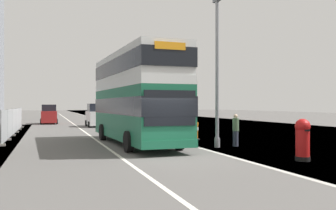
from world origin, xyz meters
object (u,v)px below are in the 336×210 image
at_px(red_pillar_postbox, 303,138).
at_px(car_receding_mid, 49,115).
at_px(double_decker_bus, 135,96).
at_px(lamppost_foreground, 217,77).
at_px(roadworks_barrier, 187,129).
at_px(car_oncoming_near, 96,116).
at_px(pedestrian_at_kerb, 236,130).

relative_size(red_pillar_postbox, car_receding_mid, 0.37).
distance_m(double_decker_bus, lamppost_foreground, 4.78).
bearing_deg(roadworks_barrier, car_oncoming_near, 102.29).
relative_size(double_decker_bus, car_receding_mid, 2.50).
xyz_separation_m(roadworks_barrier, pedestrian_at_kerb, (1.18, -4.09, 0.18)).
bearing_deg(roadworks_barrier, double_decker_bus, -159.88).
distance_m(lamppost_foreground, red_pillar_postbox, 6.06).
xyz_separation_m(double_decker_bus, car_oncoming_near, (0.06, 17.78, -1.61)).
distance_m(roadworks_barrier, pedestrian_at_kerb, 4.26).
relative_size(double_decker_bus, lamppost_foreground, 1.44).
height_order(double_decker_bus, pedestrian_at_kerb, double_decker_bus).
xyz_separation_m(double_decker_bus, lamppost_foreground, (3.68, -2.89, 0.96)).
relative_size(lamppost_foreground, car_receding_mid, 1.74).
bearing_deg(car_oncoming_near, pedestrian_at_kerb, -76.94).
xyz_separation_m(lamppost_foreground, red_pillar_postbox, (1.19, -5.27, -2.74)).
height_order(red_pillar_postbox, car_oncoming_near, car_oncoming_near).
bearing_deg(car_oncoming_near, roadworks_barrier, -77.71).
height_order(lamppost_foreground, red_pillar_postbox, lamppost_foreground).
relative_size(car_oncoming_near, car_receding_mid, 1.02).
bearing_deg(red_pillar_postbox, car_oncoming_near, 100.48).
height_order(roadworks_barrier, pedestrian_at_kerb, pedestrian_at_kerb).
bearing_deg(pedestrian_at_kerb, red_pillar_postbox, -89.61).
bearing_deg(car_oncoming_near, double_decker_bus, -90.19).
distance_m(double_decker_bus, red_pillar_postbox, 9.66).
height_order(double_decker_bus, red_pillar_postbox, double_decker_bus).
relative_size(roadworks_barrier, pedestrian_at_kerb, 0.94).
relative_size(red_pillar_postbox, pedestrian_at_kerb, 0.97).
xyz_separation_m(double_decker_bus, red_pillar_postbox, (4.86, -8.16, -1.78)).
relative_size(lamppost_foreground, car_oncoming_near, 1.71).
height_order(lamppost_foreground, car_oncoming_near, lamppost_foreground).
height_order(car_oncoming_near, pedestrian_at_kerb, car_oncoming_near).
distance_m(red_pillar_postbox, car_receding_mid, 34.62).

